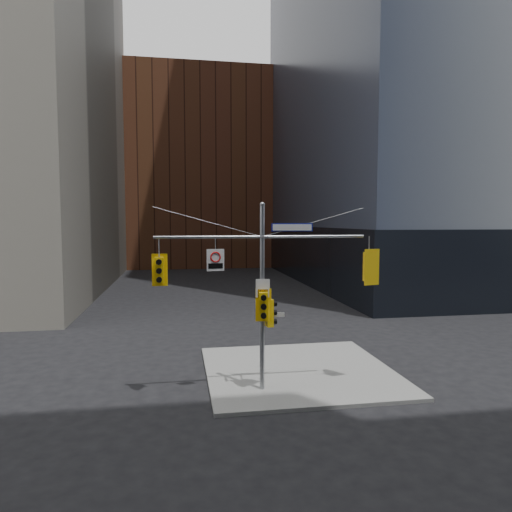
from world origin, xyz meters
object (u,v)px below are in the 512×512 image
object	(u,v)px
traffic_light_pole_side	(270,313)
traffic_light_west_arm	(159,270)
signal_assembly	(262,279)
street_sign_blade	(292,227)
traffic_light_pole_front	(264,306)
traffic_light_east_arm	(369,267)
regulatory_sign_arm	(216,259)

from	to	relation	value
traffic_light_pole_side	traffic_light_west_arm	bearing A→B (deg)	80.48
signal_assembly	street_sign_blade	xyz separation A→B (m)	(1.15, 0.00, 1.93)
traffic_light_pole_front	street_sign_blade	world-z (taller)	street_sign_blade
traffic_light_east_arm	signal_assembly	bearing A→B (deg)	-13.62
traffic_light_pole_side	traffic_light_pole_front	size ratio (longest dim) A/B	0.84
signal_assembly	traffic_light_west_arm	xyz separation A→B (m)	(-3.80, 0.01, 0.38)
traffic_light_east_arm	street_sign_blade	distance (m)	3.47
traffic_light_west_arm	traffic_light_pole_side	bearing A→B (deg)	2.11
traffic_light_pole_side	regulatory_sign_arm	size ratio (longest dim) A/B	1.29
traffic_light_pole_side	signal_assembly	bearing A→B (deg)	83.01
signal_assembly	street_sign_blade	size ratio (longest dim) A/B	5.02
street_sign_blade	traffic_light_east_arm	bearing A→B (deg)	1.61
traffic_light_west_arm	regulatory_sign_arm	bearing A→B (deg)	1.16
signal_assembly	traffic_light_pole_side	world-z (taller)	signal_assembly
traffic_light_east_arm	regulatory_sign_arm	size ratio (longest dim) A/B	1.73
traffic_light_east_arm	street_sign_blade	xyz separation A→B (m)	(-3.11, 0.00, 1.55)
traffic_light_west_arm	regulatory_sign_arm	size ratio (longest dim) A/B	1.46
traffic_light_east_arm	traffic_light_pole_side	bearing A→B (deg)	-13.82
traffic_light_pole_front	street_sign_blade	size ratio (longest dim) A/B	0.78
traffic_light_east_arm	traffic_light_pole_side	size ratio (longest dim) A/B	1.34
street_sign_blade	traffic_light_west_arm	bearing A→B (deg)	-178.46
signal_assembly	traffic_light_west_arm	distance (m)	3.82
traffic_light_west_arm	traffic_light_pole_front	size ratio (longest dim) A/B	0.95
traffic_light_west_arm	street_sign_blade	size ratio (longest dim) A/B	0.75
signal_assembly	traffic_light_west_arm	bearing A→B (deg)	179.81
traffic_light_west_arm	traffic_light_east_arm	world-z (taller)	traffic_light_east_arm
street_sign_blade	regulatory_sign_arm	size ratio (longest dim) A/B	1.96
traffic_light_west_arm	traffic_light_east_arm	bearing A→B (deg)	2.00
traffic_light_pole_front	traffic_light_pole_side	bearing A→B (deg)	50.42
traffic_light_pole_front	street_sign_blade	xyz separation A→B (m)	(1.15, 0.27, 2.92)
traffic_light_east_arm	regulatory_sign_arm	world-z (taller)	regulatory_sign_arm
traffic_light_west_arm	street_sign_blade	distance (m)	5.19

